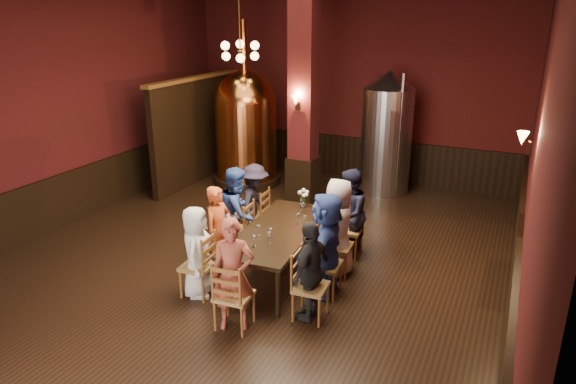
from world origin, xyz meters
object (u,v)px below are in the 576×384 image
at_px(person_2, 238,213).
at_px(person_0, 197,252).
at_px(dining_table, 279,233).
at_px(rose_vase, 303,195).
at_px(steel_vessel, 386,133).
at_px(person_1, 219,231).
at_px(copper_kettle, 246,127).

bearing_deg(person_2, person_0, 166.65).
xyz_separation_m(dining_table, rose_vase, (-0.03, 1.00, 0.28)).
relative_size(steel_vessel, rose_vase, 8.26).
bearing_deg(person_1, rose_vase, -22.41).
height_order(copper_kettle, rose_vase, copper_kettle).
relative_size(dining_table, person_2, 1.60).
xyz_separation_m(copper_kettle, rose_vase, (2.63, -2.77, -0.40)).
xyz_separation_m(dining_table, person_0, (-0.77, -1.06, -0.01)).
xyz_separation_m(person_0, rose_vase, (0.75, 2.06, 0.29)).
bearing_deg(person_1, steel_vessel, -7.41).
relative_size(person_2, copper_kettle, 0.41).
distance_m(person_0, person_1, 0.67).
xyz_separation_m(person_1, person_2, (-0.05, 0.66, 0.06)).
distance_m(person_1, steel_vessel, 5.10).
distance_m(dining_table, rose_vase, 1.04).
bearing_deg(copper_kettle, rose_vase, -46.42).
bearing_deg(rose_vase, copper_kettle, 133.58).
bearing_deg(rose_vase, dining_table, -88.38).
bearing_deg(copper_kettle, person_1, -66.16).
relative_size(person_0, person_1, 0.94).
height_order(person_2, copper_kettle, copper_kettle).
distance_m(person_0, steel_vessel, 5.74).
bearing_deg(copper_kettle, person_2, -62.93).
bearing_deg(person_1, person_2, 11.54).
bearing_deg(person_2, rose_vase, -66.55).
bearing_deg(person_0, copper_kettle, 1.46).
bearing_deg(dining_table, steel_vessel, 79.91).
distance_m(person_1, copper_kettle, 4.59).
bearing_deg(dining_table, person_2, 158.78).
relative_size(person_0, person_2, 0.87).
bearing_deg(steel_vessel, dining_table, -95.87).
bearing_deg(person_1, dining_table, -57.24).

